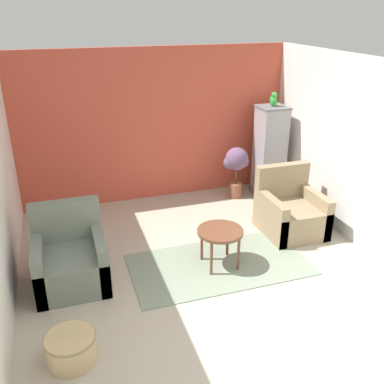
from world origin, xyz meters
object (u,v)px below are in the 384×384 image
object	(u,v)px
armchair_right	(290,213)
wicker_basket	(71,348)
coffee_table	(220,234)
parrot	(274,100)
birdcage	(270,152)
armchair_left	(71,261)
potted_plant	(236,164)

from	to	relation	value
armchair_right	wicker_basket	size ratio (longest dim) A/B	1.97
coffee_table	parrot	xyz separation A→B (m)	(1.58, 1.82, 1.18)
parrot	coffee_table	bearing A→B (deg)	-131.00
birdcage	parrot	size ratio (longest dim) A/B	6.55
parrot	birdcage	bearing A→B (deg)	-90.00
armchair_left	parrot	distance (m)	3.94
armchair_left	parrot	size ratio (longest dim) A/B	3.96
coffee_table	armchair_right	bearing A→B (deg)	22.17
parrot	wicker_basket	xyz separation A→B (m)	(-3.42, -2.87, -1.46)
coffee_table	parrot	distance (m)	2.68
armchair_left	parrot	world-z (taller)	parrot
birdcage	parrot	distance (m)	0.87
armchair_left	potted_plant	world-z (taller)	armchair_left
armchair_right	parrot	bearing A→B (deg)	76.45
armchair_left	parrot	xyz separation A→B (m)	(3.34, 1.62, 1.32)
birdcage	armchair_left	bearing A→B (deg)	-154.13
birdcage	wicker_basket	xyz separation A→B (m)	(-3.42, -2.87, -0.60)
coffee_table	armchair_left	size ratio (longest dim) A/B	0.62
parrot	potted_plant	size ratio (longest dim) A/B	0.27
coffee_table	potted_plant	xyz separation A→B (m)	(1.00, 1.85, 0.16)
birdcage	armchair_right	bearing A→B (deg)	-103.57
armchair_left	birdcage	xyz separation A→B (m)	(3.34, 1.62, 0.46)
armchair_left	potted_plant	xyz separation A→B (m)	(2.76, 1.66, 0.31)
wicker_basket	parrot	bearing A→B (deg)	39.99
armchair_left	armchair_right	bearing A→B (deg)	6.04
coffee_table	armchair_left	xyz separation A→B (m)	(-1.76, 0.20, -0.15)
coffee_table	wicker_basket	xyz separation A→B (m)	(-1.84, -1.05, -0.28)
armchair_right	wicker_basket	world-z (taller)	armchair_right
birdcage	parrot	bearing A→B (deg)	90.00
coffee_table	potted_plant	bearing A→B (deg)	61.53
armchair_left	armchair_right	world-z (taller)	same
parrot	armchair_left	bearing A→B (deg)	-154.11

